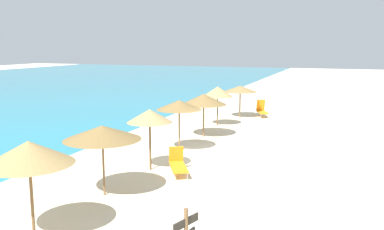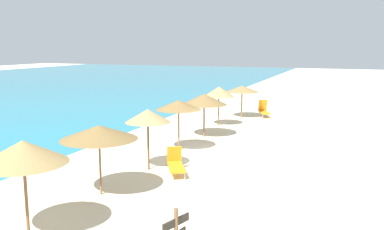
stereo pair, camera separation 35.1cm
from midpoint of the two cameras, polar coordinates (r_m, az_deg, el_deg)
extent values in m
plane|color=beige|center=(19.76, 5.28, -5.78)|extent=(160.00, 160.00, 0.00)
cylinder|color=brown|center=(12.29, -21.07, -10.58)|extent=(0.09, 0.09, 2.24)
cone|color=#9E7F4C|center=(11.92, -21.44, -4.74)|extent=(2.39, 2.39, 0.63)
cylinder|color=brown|center=(14.92, -11.85, -6.75)|extent=(0.07, 0.07, 2.15)
cone|color=olive|center=(14.64, -12.01, -2.33)|extent=(2.69, 2.69, 0.50)
cylinder|color=brown|center=(17.56, -5.46, -4.04)|extent=(0.09, 0.09, 2.20)
cone|color=tan|center=(17.31, -5.52, -0.09)|extent=(1.91, 1.91, 0.56)
cylinder|color=brown|center=(20.62, -1.35, -1.91)|extent=(0.08, 0.08, 2.23)
cone|color=olive|center=(20.41, -1.36, 1.41)|extent=(2.26, 2.26, 0.48)
cylinder|color=brown|center=(23.86, 2.09, -0.60)|extent=(0.10, 0.10, 2.02)
cone|color=olive|center=(23.68, 2.10, 2.18)|extent=(2.63, 2.63, 0.61)
cylinder|color=brown|center=(27.16, 4.07, 0.68)|extent=(0.09, 0.09, 2.06)
cone|color=tan|center=(27.00, 4.10, 3.22)|extent=(2.03, 2.03, 0.67)
cylinder|color=brown|center=(30.41, 7.19, 1.55)|extent=(0.10, 0.10, 2.03)
cone|color=olive|center=(30.28, 7.23, 3.59)|extent=(2.42, 2.42, 0.45)
cube|color=orange|center=(30.81, 10.27, 0.33)|extent=(1.51, 1.14, 0.07)
cube|color=orange|center=(31.37, 10.02, 1.32)|extent=(0.54, 0.69, 0.87)
cylinder|color=silver|center=(30.22, 10.04, -0.22)|extent=(0.04, 0.04, 0.32)
cylinder|color=silver|center=(30.35, 11.00, -0.20)|extent=(0.04, 0.04, 0.32)
cylinder|color=silver|center=(31.34, 9.54, 0.15)|extent=(0.04, 0.04, 0.32)
cylinder|color=silver|center=(31.46, 10.47, 0.16)|extent=(0.04, 0.04, 0.32)
cube|color=orange|center=(16.96, -1.58, -7.18)|extent=(1.66, 1.31, 0.07)
cube|color=orange|center=(17.57, -1.88, -5.40)|extent=(0.48, 0.63, 0.70)
cylinder|color=silver|center=(16.36, -2.20, -8.50)|extent=(0.04, 0.04, 0.30)
cylinder|color=silver|center=(16.42, -0.39, -8.42)|extent=(0.04, 0.04, 0.30)
cylinder|color=silver|center=(17.62, -2.68, -7.16)|extent=(0.04, 0.04, 0.30)
cylinder|color=silver|center=(17.68, -1.00, -7.10)|extent=(0.04, 0.04, 0.30)
cube|color=#332D28|center=(9.24, -1.09, -14.52)|extent=(0.81, 0.29, 0.18)
camera|label=1|loc=(0.18, -89.55, 0.08)|focal=38.78mm
camera|label=2|loc=(0.18, 90.45, -0.08)|focal=38.78mm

